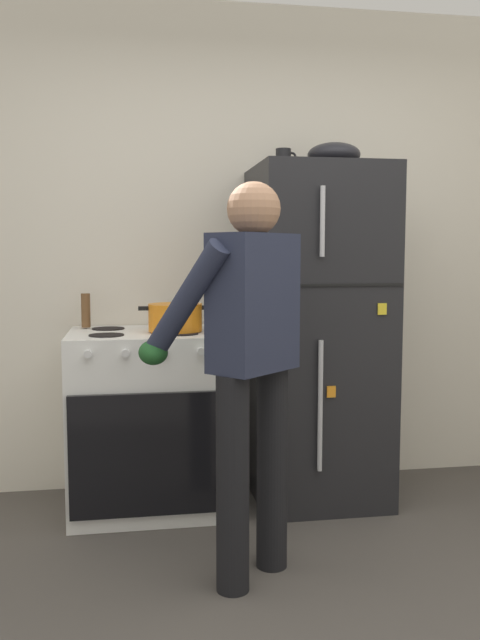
% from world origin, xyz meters
% --- Properties ---
extents(kitchen_wall_back, '(6.00, 0.10, 2.70)m').
position_xyz_m(kitchen_wall_back, '(0.00, 1.95, 1.35)').
color(kitchen_wall_back, silver).
rests_on(kitchen_wall_back, ground).
extents(refrigerator, '(0.68, 0.72, 1.77)m').
position_xyz_m(refrigerator, '(0.36, 1.57, 0.89)').
color(refrigerator, black).
rests_on(refrigerator, ground).
extents(stove_range, '(0.76, 0.67, 0.93)m').
position_xyz_m(stove_range, '(-0.56, 1.56, 0.46)').
color(stove_range, white).
rests_on(stove_range, ground).
extents(person_cook, '(0.65, 0.69, 1.60)m').
position_xyz_m(person_cook, '(-0.17, 0.73, 0.95)').
color(person_cook, black).
rests_on(person_cook, ground).
extents(red_pot, '(0.37, 0.27, 0.14)m').
position_xyz_m(red_pot, '(-0.40, 1.52, 1.00)').
color(red_pot, orange).
rests_on(red_pot, stove_range).
extents(coffee_mug, '(0.11, 0.08, 0.10)m').
position_xyz_m(coffee_mug, '(0.18, 1.62, 1.82)').
color(coffee_mug, black).
rests_on(coffee_mug, refrigerator).
extents(pepper_mill, '(0.05, 0.05, 0.18)m').
position_xyz_m(pepper_mill, '(-0.86, 1.77, 1.02)').
color(pepper_mill, brown).
rests_on(pepper_mill, stove_range).
extents(mixing_bowl, '(0.28, 0.28, 0.12)m').
position_xyz_m(mixing_bowl, '(0.44, 1.57, 1.84)').
color(mixing_bowl, black).
rests_on(mixing_bowl, refrigerator).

